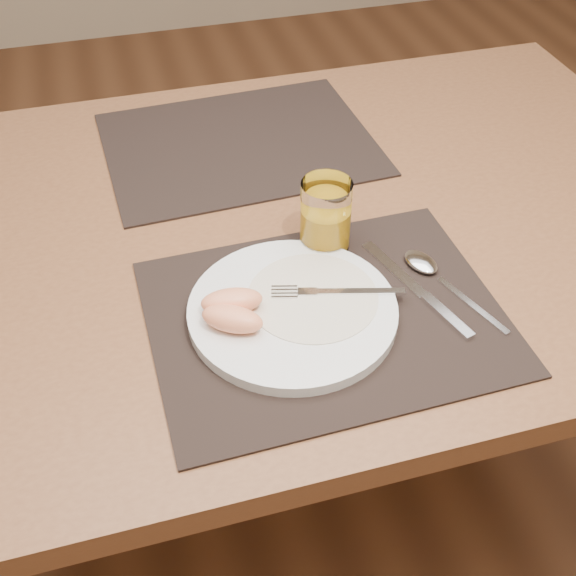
# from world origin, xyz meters

# --- Properties ---
(ground) EXTENTS (5.00, 5.00, 0.00)m
(ground) POSITION_xyz_m (0.00, 0.00, 0.00)
(ground) COLOR brown
(ground) RESTS_ON ground
(table) EXTENTS (1.40, 0.90, 0.75)m
(table) POSITION_xyz_m (0.00, 0.00, 0.67)
(table) COLOR brown
(table) RESTS_ON ground
(placemat_near) EXTENTS (0.46, 0.36, 0.00)m
(placemat_near) POSITION_xyz_m (0.01, -0.22, 0.75)
(placemat_near) COLOR black
(placemat_near) RESTS_ON table
(placemat_far) EXTENTS (0.46, 0.37, 0.00)m
(placemat_far) POSITION_xyz_m (-0.00, 0.22, 0.75)
(placemat_far) COLOR black
(placemat_far) RESTS_ON table
(plate) EXTENTS (0.27, 0.27, 0.02)m
(plate) POSITION_xyz_m (-0.03, -0.21, 0.76)
(plate) COLOR white
(plate) RESTS_ON placemat_near
(plate_dressing) EXTENTS (0.17, 0.17, 0.00)m
(plate_dressing) POSITION_xyz_m (-0.00, -0.20, 0.77)
(plate_dressing) COLOR white
(plate_dressing) RESTS_ON plate
(fork) EXTENTS (0.17, 0.06, 0.00)m
(fork) POSITION_xyz_m (0.02, -0.20, 0.77)
(fork) COLOR silver
(fork) RESTS_ON plate
(knife) EXTENTS (0.07, 0.22, 0.01)m
(knife) POSITION_xyz_m (0.15, -0.22, 0.76)
(knife) COLOR silver
(knife) RESTS_ON placemat_near
(spoon) EXTENTS (0.08, 0.19, 0.01)m
(spoon) POSITION_xyz_m (0.17, -0.18, 0.76)
(spoon) COLOR silver
(spoon) RESTS_ON placemat_near
(juice_glass) EXTENTS (0.07, 0.07, 0.11)m
(juice_glass) POSITION_xyz_m (0.05, -0.09, 0.80)
(juice_glass) COLOR white
(juice_glass) RESTS_ON placemat_near
(grapefruit_wedges) EXTENTS (0.09, 0.09, 0.03)m
(grapefruit_wedges) POSITION_xyz_m (-0.11, -0.21, 0.79)
(grapefruit_wedges) COLOR #FF9A68
(grapefruit_wedges) RESTS_ON plate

